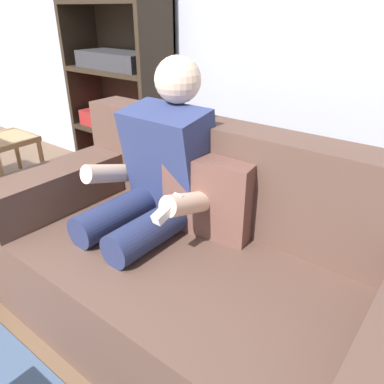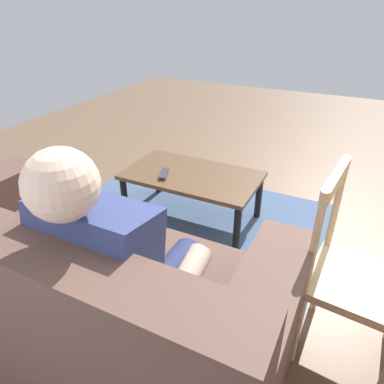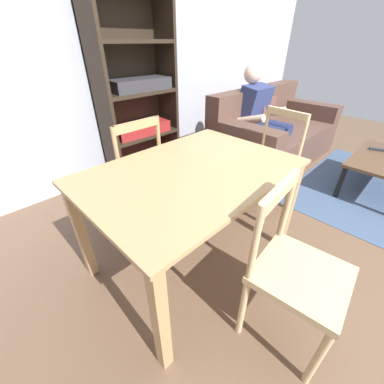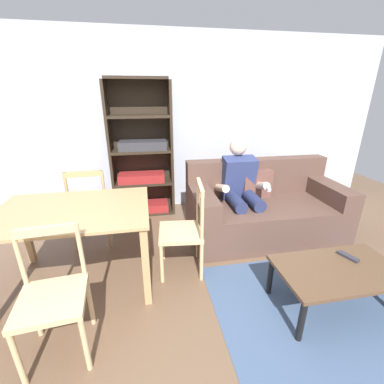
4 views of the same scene
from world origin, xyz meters
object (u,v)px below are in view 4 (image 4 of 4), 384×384
(coffee_table, at_px, (338,273))
(tv_remote, at_px, (348,256))
(bookshelf, at_px, (142,160))
(dining_table, at_px, (74,220))
(dining_chair_facing_couch, at_px, (184,231))
(couch, at_px, (263,209))
(dining_chair_by_doorway, at_px, (53,297))
(person_lounging, at_px, (241,188))
(dining_chair_near_wall, at_px, (92,207))

(coffee_table, height_order, tv_remote, tv_remote)
(bookshelf, height_order, dining_table, bookshelf)
(dining_table, relative_size, dining_chair_facing_couch, 1.42)
(couch, xyz_separation_m, dining_chair_facing_couch, (-1.11, -0.55, 0.11))
(coffee_table, relative_size, dining_table, 0.76)
(dining_chair_facing_couch, xyz_separation_m, dining_chair_by_doorway, (-0.99, -0.73, 0.01))
(tv_remote, distance_m, dining_chair_facing_couch, 1.48)
(tv_remote, relative_size, dining_table, 0.13)
(coffee_table, height_order, dining_table, dining_table)
(bookshelf, xyz_separation_m, dining_chair_by_doorway, (-0.62, -2.21, -0.36))
(coffee_table, height_order, dining_chair_facing_couch, dining_chair_facing_couch)
(person_lounging, bearing_deg, dining_table, -162.06)
(bookshelf, height_order, dining_chair_facing_couch, bookshelf)
(dining_table, relative_size, dining_chair_by_doorway, 1.46)
(couch, relative_size, dining_table, 1.43)
(couch, xyz_separation_m, dining_table, (-2.10, -0.55, 0.32))
(tv_remote, distance_m, dining_table, 2.43)
(dining_table, height_order, dining_chair_by_doorway, dining_chair_by_doorway)
(couch, distance_m, tv_remote, 1.20)
(couch, bearing_deg, bookshelf, 147.83)
(bookshelf, distance_m, dining_chair_by_doorway, 2.33)
(couch, relative_size, bookshelf, 0.98)
(couch, bearing_deg, dining_chair_by_doorway, -148.64)
(dining_chair_near_wall, distance_m, dining_chair_by_doorway, 1.46)
(coffee_table, distance_m, dining_chair_near_wall, 2.61)
(bookshelf, height_order, dining_chair_near_wall, bookshelf)
(dining_table, bearing_deg, couch, 14.68)
(coffee_table, distance_m, dining_chair_by_doorway, 2.16)
(person_lounging, height_order, bookshelf, bookshelf)
(couch, xyz_separation_m, person_lounging, (-0.31, 0.03, 0.29))
(bookshelf, relative_size, dining_chair_facing_couch, 2.06)
(couch, bearing_deg, tv_remote, -78.94)
(dining_chair_near_wall, bearing_deg, tv_remote, -30.18)
(person_lounging, xyz_separation_m, dining_chair_near_wall, (-1.80, 0.15, -0.16))
(coffee_table, bearing_deg, dining_chair_facing_couch, 147.65)
(dining_chair_by_doorway, bearing_deg, dining_chair_near_wall, 89.87)
(person_lounging, distance_m, dining_chair_by_doorway, 2.23)
(tv_remote, height_order, dining_table, dining_table)
(coffee_table, bearing_deg, dining_chair_near_wall, 145.68)
(dining_chair_by_doorway, bearing_deg, dining_table, 89.78)
(bookshelf, distance_m, dining_table, 1.62)
(bookshelf, height_order, dining_chair_by_doorway, bookshelf)
(dining_chair_near_wall, bearing_deg, dining_chair_facing_couch, -36.52)
(couch, relative_size, person_lounging, 1.56)
(dining_chair_by_doorway, bearing_deg, tv_remote, 2.62)
(dining_chair_near_wall, bearing_deg, person_lounging, -4.73)
(tv_remote, relative_size, dining_chair_by_doorway, 0.19)
(person_lounging, bearing_deg, couch, -5.80)
(tv_remote, distance_m, dining_chair_near_wall, 2.70)
(person_lounging, distance_m, bookshelf, 1.49)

